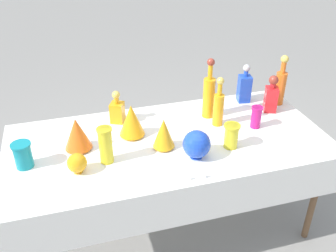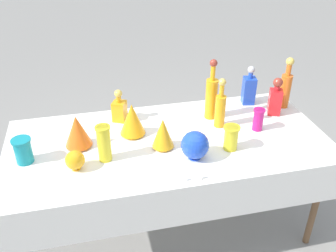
{
  "view_description": "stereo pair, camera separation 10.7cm",
  "coord_description": "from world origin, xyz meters",
  "px_view_note": "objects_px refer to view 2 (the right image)",
  "views": [
    {
      "loc": [
        -0.55,
        -1.92,
        2.07
      ],
      "look_at": [
        0.0,
        0.0,
        0.86
      ],
      "focal_mm": 40.0,
      "sensor_mm": 36.0,
      "label": 1
    },
    {
      "loc": [
        -0.45,
        -1.94,
        2.07
      ],
      "look_at": [
        0.0,
        0.0,
        0.86
      ],
      "focal_mm": 40.0,
      "sensor_mm": 36.0,
      "label": 2
    }
  ],
  "objects_px": {
    "tall_bottle_2": "(286,87)",
    "slender_vase_1": "(231,137)",
    "slender_vase_3": "(258,119)",
    "round_bowl_1": "(195,145)",
    "slender_vase_2": "(104,142)",
    "slender_vase_0": "(23,150)",
    "tall_bottle_1": "(211,96)",
    "round_bowl_0": "(75,160)",
    "square_decanter_2": "(119,108)",
    "fluted_vase_1": "(163,133)",
    "fluted_vase_2": "(77,131)",
    "tall_bottle_0": "(220,108)",
    "square_decanter_1": "(249,88)",
    "fluted_vase_0": "(132,119)",
    "square_decanter_0": "(275,98)"
  },
  "relations": [
    {
      "from": "fluted_vase_1",
      "to": "round_bowl_1",
      "type": "relative_size",
      "value": 1.14
    },
    {
      "from": "square_decanter_2",
      "to": "slender_vase_1",
      "type": "bearing_deg",
      "value": -38.95
    },
    {
      "from": "fluted_vase_1",
      "to": "tall_bottle_0",
      "type": "bearing_deg",
      "value": 21.45
    },
    {
      "from": "slender_vase_3",
      "to": "tall_bottle_0",
      "type": "bearing_deg",
      "value": 156.23
    },
    {
      "from": "tall_bottle_0",
      "to": "round_bowl_1",
      "type": "relative_size",
      "value": 1.98
    },
    {
      "from": "square_decanter_1",
      "to": "fluted_vase_0",
      "type": "relative_size",
      "value": 1.35
    },
    {
      "from": "tall_bottle_1",
      "to": "round_bowl_0",
      "type": "distance_m",
      "value": 1.01
    },
    {
      "from": "square_decanter_1",
      "to": "fluted_vase_2",
      "type": "bearing_deg",
      "value": -166.3
    },
    {
      "from": "tall_bottle_0",
      "to": "round_bowl_1",
      "type": "distance_m",
      "value": 0.42
    },
    {
      "from": "square_decanter_1",
      "to": "tall_bottle_0",
      "type": "bearing_deg",
      "value": -140.13
    },
    {
      "from": "tall_bottle_2",
      "to": "slender_vase_1",
      "type": "xyz_separation_m",
      "value": [
        -0.58,
        -0.43,
        -0.07
      ]
    },
    {
      "from": "fluted_vase_0",
      "to": "fluted_vase_1",
      "type": "distance_m",
      "value": 0.25
    },
    {
      "from": "slender_vase_2",
      "to": "slender_vase_3",
      "type": "xyz_separation_m",
      "value": [
        1.01,
        0.11,
        -0.04
      ]
    },
    {
      "from": "slender_vase_0",
      "to": "round_bowl_0",
      "type": "xyz_separation_m",
      "value": [
        0.29,
        -0.14,
        -0.02
      ]
    },
    {
      "from": "tall_bottle_0",
      "to": "square_decanter_2",
      "type": "height_order",
      "value": "tall_bottle_0"
    },
    {
      "from": "fluted_vase_0",
      "to": "round_bowl_0",
      "type": "bearing_deg",
      "value": -141.36
    },
    {
      "from": "tall_bottle_0",
      "to": "tall_bottle_1",
      "type": "distance_m",
      "value": 0.13
    },
    {
      "from": "fluted_vase_1",
      "to": "round_bowl_0",
      "type": "height_order",
      "value": "fluted_vase_1"
    },
    {
      "from": "square_decanter_0",
      "to": "square_decanter_1",
      "type": "distance_m",
      "value": 0.22
    },
    {
      "from": "tall_bottle_0",
      "to": "slender_vase_2",
      "type": "xyz_separation_m",
      "value": [
        -0.78,
        -0.21,
        -0.02
      ]
    },
    {
      "from": "tall_bottle_0",
      "to": "fluted_vase_1",
      "type": "xyz_separation_m",
      "value": [
        -0.42,
        -0.17,
        -0.04
      ]
    },
    {
      "from": "square_decanter_1",
      "to": "fluted_vase_2",
      "type": "xyz_separation_m",
      "value": [
        -1.25,
        -0.3,
        -0.01
      ]
    },
    {
      "from": "slender_vase_0",
      "to": "slender_vase_2",
      "type": "height_order",
      "value": "slender_vase_2"
    },
    {
      "from": "round_bowl_1",
      "to": "tall_bottle_2",
      "type": "bearing_deg",
      "value": 30.27
    },
    {
      "from": "slender_vase_0",
      "to": "fluted_vase_2",
      "type": "bearing_deg",
      "value": 17.18
    },
    {
      "from": "tall_bottle_1",
      "to": "fluted_vase_0",
      "type": "bearing_deg",
      "value": -169.61
    },
    {
      "from": "tall_bottle_1",
      "to": "slender_vase_0",
      "type": "relative_size",
      "value": 2.79
    },
    {
      "from": "tall_bottle_1",
      "to": "round_bowl_0",
      "type": "relative_size",
      "value": 3.6
    },
    {
      "from": "slender_vase_0",
      "to": "round_bowl_1",
      "type": "distance_m",
      "value": 0.99
    },
    {
      "from": "tall_bottle_0",
      "to": "square_decanter_1",
      "type": "bearing_deg",
      "value": 39.87
    },
    {
      "from": "slender_vase_0",
      "to": "tall_bottle_2",
      "type": "bearing_deg",
      "value": 9.3
    },
    {
      "from": "slender_vase_2",
      "to": "fluted_vase_1",
      "type": "distance_m",
      "value": 0.36
    },
    {
      "from": "square_decanter_0",
      "to": "slender_vase_3",
      "type": "distance_m",
      "value": 0.27
    },
    {
      "from": "fluted_vase_1",
      "to": "fluted_vase_2",
      "type": "xyz_separation_m",
      "value": [
        -0.5,
        0.13,
        0.01
      ]
    },
    {
      "from": "square_decanter_1",
      "to": "square_decanter_2",
      "type": "height_order",
      "value": "square_decanter_1"
    },
    {
      "from": "slender_vase_0",
      "to": "slender_vase_2",
      "type": "relative_size",
      "value": 0.69
    },
    {
      "from": "fluted_vase_0",
      "to": "fluted_vase_2",
      "type": "xyz_separation_m",
      "value": [
        -0.34,
        -0.06,
        -0.0
      ]
    },
    {
      "from": "tall_bottle_0",
      "to": "round_bowl_0",
      "type": "distance_m",
      "value": 0.99
    },
    {
      "from": "slender_vase_2",
      "to": "slender_vase_3",
      "type": "bearing_deg",
      "value": 6.35
    },
    {
      "from": "square_decanter_2",
      "to": "slender_vase_2",
      "type": "height_order",
      "value": "square_decanter_2"
    },
    {
      "from": "tall_bottle_2",
      "to": "fluted_vase_0",
      "type": "relative_size",
      "value": 1.73
    },
    {
      "from": "square_decanter_1",
      "to": "slender_vase_2",
      "type": "height_order",
      "value": "square_decanter_1"
    },
    {
      "from": "square_decanter_2",
      "to": "round_bowl_1",
      "type": "distance_m",
      "value": 0.66
    },
    {
      "from": "tall_bottle_1",
      "to": "round_bowl_1",
      "type": "xyz_separation_m",
      "value": [
        -0.24,
        -0.44,
        -0.08
      ]
    },
    {
      "from": "tall_bottle_2",
      "to": "fluted_vase_2",
      "type": "xyz_separation_m",
      "value": [
        -1.48,
        -0.2,
        -0.05
      ]
    },
    {
      "from": "tall_bottle_2",
      "to": "round_bowl_0",
      "type": "xyz_separation_m",
      "value": [
        -1.5,
        -0.43,
        -0.09
      ]
    },
    {
      "from": "square_decanter_2",
      "to": "fluted_vase_1",
      "type": "height_order",
      "value": "square_decanter_2"
    },
    {
      "from": "slender_vase_3",
      "to": "round_bowl_1",
      "type": "height_order",
      "value": "round_bowl_1"
    },
    {
      "from": "fluted_vase_1",
      "to": "round_bowl_1",
      "type": "xyz_separation_m",
      "value": [
        0.16,
        -0.15,
        -0.01
      ]
    },
    {
      "from": "round_bowl_0",
      "to": "square_decanter_1",
      "type": "bearing_deg",
      "value": 22.96
    }
  ]
}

